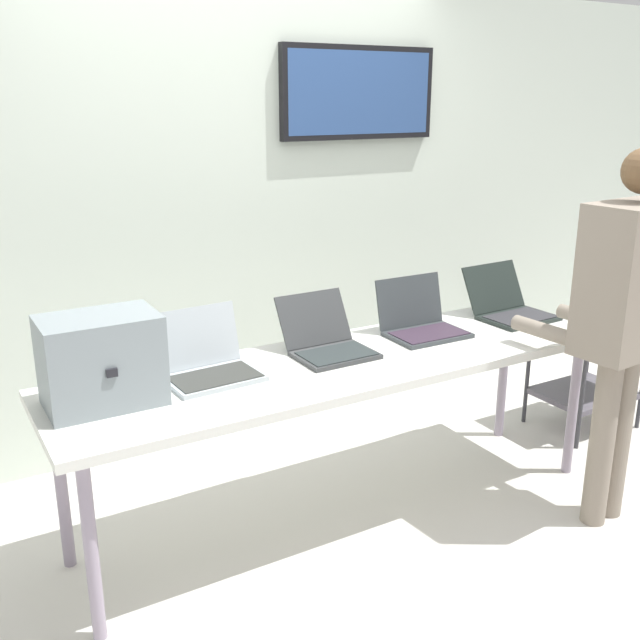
{
  "coord_description": "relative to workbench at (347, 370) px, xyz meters",
  "views": [
    {
      "loc": [
        -1.62,
        -2.53,
        1.88
      ],
      "look_at": [
        -0.14,
        0.01,
        0.97
      ],
      "focal_mm": 40.63,
      "sensor_mm": 36.0,
      "label": 1
    }
  ],
  "objects": [
    {
      "name": "ground",
      "position": [
        0.0,
        0.0,
        -0.74
      ],
      "size": [
        8.0,
        8.0,
        0.04
      ],
      "primitive_type": "cube",
      "color": "beige"
    },
    {
      "name": "back_wall",
      "position": [
        0.02,
        1.13,
        0.55
      ],
      "size": [
        8.0,
        0.11,
        2.49
      ],
      "color": "silver",
      "rests_on": "ground"
    },
    {
      "name": "workbench",
      "position": [
        0.0,
        0.0,
        0.0
      ],
      "size": [
        2.62,
        0.7,
        0.77
      ],
      "color": "silver",
      "rests_on": "ground"
    },
    {
      "name": "equipment_box",
      "position": [
        -1.05,
        0.05,
        0.23
      ],
      "size": [
        0.42,
        0.3,
        0.34
      ],
      "color": "gray",
      "rests_on": "workbench"
    },
    {
      "name": "laptop_station_0",
      "position": [
        -0.61,
        0.12,
        0.12
      ],
      "size": [
        0.39,
        0.34,
        0.27
      ],
      "color": "#ABB4BA",
      "rests_on": "workbench"
    },
    {
      "name": "laptop_station_1",
      "position": [
        -0.04,
        0.11,
        0.11
      ],
      "size": [
        0.35,
        0.39,
        0.24
      ],
      "color": "#343638",
      "rests_on": "workbench"
    },
    {
      "name": "laptop_station_2",
      "position": [
        0.5,
        0.12,
        0.12
      ],
      "size": [
        0.38,
        0.32,
        0.26
      ],
      "color": "#353A3D",
      "rests_on": "workbench"
    },
    {
      "name": "laptop_station_3",
      "position": [
        1.07,
        0.11,
        0.11
      ],
      "size": [
        0.38,
        0.4,
        0.25
      ],
      "color": "#202825",
      "rests_on": "workbench"
    },
    {
      "name": "person",
      "position": [
        1.01,
        -0.62,
        0.3
      ],
      "size": [
        0.47,
        0.61,
        1.69
      ],
      "color": "gray",
      "rests_on": "ground"
    },
    {
      "name": "storage_cart",
      "position": [
        1.73,
        0.11,
        -0.33
      ],
      "size": [
        0.56,
        0.44,
        0.58
      ],
      "color": "#524D57",
      "rests_on": "ground"
    }
  ]
}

